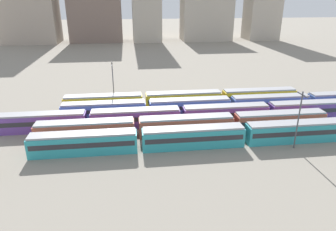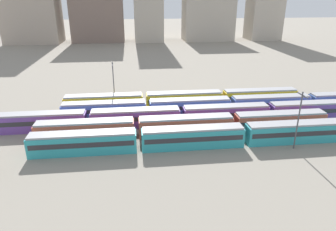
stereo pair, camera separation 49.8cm
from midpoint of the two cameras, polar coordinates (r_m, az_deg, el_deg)
ground_plane at (r=63.99m, az=-13.80°, el=-2.32°), size 600.00×600.00×0.00m
train_track_0 at (r=56.74m, az=13.87°, el=-3.39°), size 74.70×3.06×3.75m
train_track_1 at (r=58.78m, az=3.15°, el=-1.85°), size 55.80×3.06×3.75m
train_track_2 at (r=68.99m, az=17.97°, el=0.71°), size 112.50×3.06×3.75m
train_track_3 at (r=71.08m, az=11.35°, el=1.98°), size 74.70×3.06×3.75m
train_track_4 at (r=73.49m, az=2.72°, el=3.04°), size 55.80×3.06×3.75m
catenary_pole_0 at (r=56.44m, az=22.94°, el=-0.38°), size 0.24×3.20×10.45m
catenary_pole_1 at (r=74.34m, az=-10.39°, el=6.17°), size 0.24×3.20×10.74m
distant_building_1 at (r=183.63m, az=-13.65°, el=19.29°), size 28.98×12.34×39.35m
distant_building_3 at (r=188.37m, az=7.05°, el=18.10°), size 28.51×17.08×28.51m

